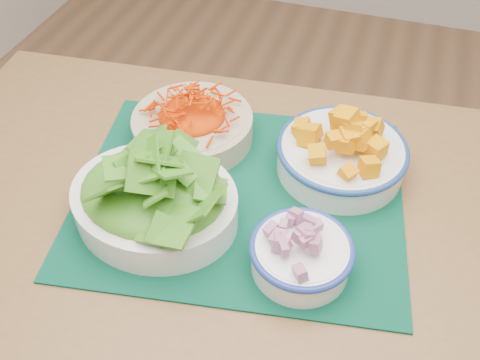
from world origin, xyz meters
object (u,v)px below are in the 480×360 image
Objects in this scene: table at (235,267)px; carrot_bowl at (192,121)px; lettuce_bowl at (153,191)px; onion_bowl at (302,251)px; placemat at (240,194)px; squash_bowl at (342,149)px.

table is 0.26m from carrot_bowl.
onion_bowl is at bearing -0.87° from lettuce_bowl.
carrot_bowl reaches higher than placemat.
onion_bowl is (0.11, -0.05, 0.15)m from table.
onion_bowl is (0.12, -0.11, 0.04)m from placemat.
squash_bowl is 0.86× the size of lettuce_bowl.
table is at bearing -89.01° from placemat.
table is 2.35× the size of placemat.
squash_bowl is at bearing 42.71° from lettuce_bowl.
onion_bowl is at bearing -27.95° from table.
squash_bowl is 0.31m from lettuce_bowl.
onion_bowl is at bearing -94.27° from squash_bowl.
lettuce_bowl reaches higher than squash_bowl.
table is 0.13m from placemat.
lettuce_bowl is (-0.12, -0.02, 0.17)m from table.
squash_bowl reaches higher than placemat.
carrot_bowl is 1.05× the size of squash_bowl.
placemat is 3.54× the size of onion_bowl.
lettuce_bowl reaches higher than placemat.
table is 8.31× the size of onion_bowl.
carrot_bowl is at bearing 99.50° from lettuce_bowl.
squash_bowl is 1.62× the size of onion_bowl.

